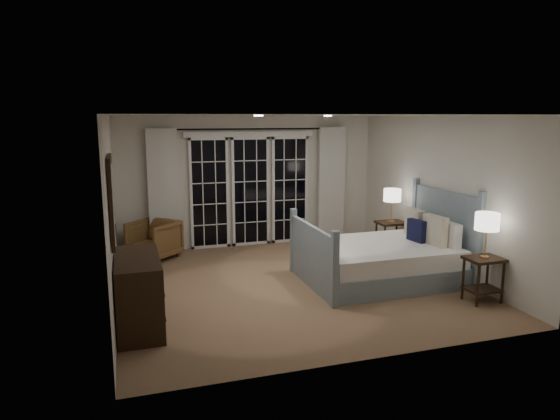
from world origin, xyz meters
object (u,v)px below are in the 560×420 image
object	(u,v)px
bed	(384,259)
lamp_right	(392,196)
nightstand_left	(483,273)
armchair	(154,240)
lamp_left	(487,222)
nightstand_right	(391,234)
dresser	(139,293)

from	to	relation	value
bed	lamp_right	distance (m)	1.57
bed	nightstand_left	distance (m)	1.48
armchair	lamp_right	bearing A→B (deg)	31.75
nightstand_left	lamp_left	size ratio (longest dim) A/B	1.01
bed	armchair	bearing A→B (deg)	145.46
bed	nightstand_right	xyz separation A→B (m)	(0.77, 1.13, 0.08)
lamp_right	dresser	bearing A→B (deg)	-157.33
bed	lamp_right	world-z (taller)	bed
lamp_right	bed	bearing A→B (deg)	-124.14
nightstand_right	dresser	world-z (taller)	dresser
nightstand_left	dresser	bearing A→B (deg)	173.38
armchair	lamp_left	bearing A→B (deg)	6.98
lamp_right	lamp_left	bearing A→B (deg)	-88.66
lamp_right	dresser	xyz separation A→B (m)	(-4.41, -1.84, -0.67)
lamp_right	nightstand_left	bearing A→B (deg)	-88.66
nightstand_right	lamp_left	xyz separation A→B (m)	(0.06, -2.36, 0.69)
dresser	nightstand_right	bearing A→B (deg)	22.67
nightstand_right	armchair	xyz separation A→B (m)	(-4.06, 1.13, -0.08)
lamp_right	armchair	size ratio (longest dim) A/B	0.79
bed	nightstand_left	xyz separation A→B (m)	(0.82, -1.23, 0.07)
armchair	dresser	bearing A→B (deg)	-49.51
nightstand_left	lamp_left	world-z (taller)	lamp_left
lamp_left	lamp_right	bearing A→B (deg)	91.34
lamp_left	nightstand_right	bearing A→B (deg)	91.34
nightstand_left	nightstand_right	world-z (taller)	nightstand_right
lamp_left	armchair	world-z (taller)	lamp_left
nightstand_right	dresser	xyz separation A→B (m)	(-4.41, -1.84, 0.02)
bed	lamp_left	world-z (taller)	bed
nightstand_left	lamp_right	distance (m)	2.46
armchair	dresser	world-z (taller)	dresser
bed	nightstand_right	size ratio (longest dim) A/B	3.61
nightstand_right	lamp_left	world-z (taller)	lamp_left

